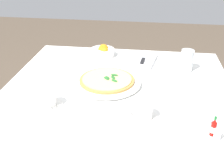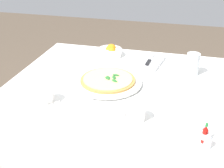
# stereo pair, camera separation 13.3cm
# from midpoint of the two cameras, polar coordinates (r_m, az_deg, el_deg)

# --- Properties ---
(dining_table) EXTENTS (1.12, 1.12, 0.76)m
(dining_table) POSITION_cam_midpoint_polar(r_m,az_deg,el_deg) (1.38, 3.66, -6.48)
(dining_table) COLOR white
(dining_table) RESTS_ON ground_plane
(pizza_plate) EXTENTS (0.34, 0.34, 0.02)m
(pizza_plate) POSITION_cam_midpoint_polar(r_m,az_deg,el_deg) (1.37, 1.91, 0.38)
(pizza_plate) COLOR white
(pizza_plate) RESTS_ON dining_table
(pizza) EXTENTS (0.27, 0.27, 0.02)m
(pizza) POSITION_cam_midpoint_polar(r_m,az_deg,el_deg) (1.36, 1.93, 0.90)
(pizza) COLOR #C68E47
(pizza) RESTS_ON pizza_plate
(coffee_cup_back_corner) EXTENTS (0.13, 0.13, 0.07)m
(coffee_cup_back_corner) POSITION_cam_midpoint_polar(r_m,az_deg,el_deg) (1.23, -10.90, -2.55)
(coffee_cup_back_corner) COLOR white
(coffee_cup_back_corner) RESTS_ON dining_table
(coffee_cup_far_right) EXTENTS (0.13, 0.13, 0.07)m
(coffee_cup_far_right) POSITION_cam_midpoint_polar(r_m,az_deg,el_deg) (1.10, 8.44, -6.24)
(coffee_cup_far_right) COLOR white
(coffee_cup_far_right) RESTS_ON dining_table
(water_glass_near_left) EXTENTS (0.07, 0.07, 0.12)m
(water_glass_near_left) POSITION_cam_midpoint_polar(r_m,az_deg,el_deg) (1.53, 18.86, 3.63)
(water_glass_near_left) COLOR white
(water_glass_near_left) RESTS_ON dining_table
(napkin_folded) EXTENTS (0.24, 0.17, 0.02)m
(napkin_folded) POSITION_cam_midpoint_polar(r_m,az_deg,el_deg) (1.63, 10.25, 4.56)
(napkin_folded) COLOR white
(napkin_folded) RESTS_ON dining_table
(dinner_knife) EXTENTS (0.20, 0.04, 0.01)m
(dinner_knife) POSITION_cam_midpoint_polar(r_m,az_deg,el_deg) (1.62, 10.31, 5.05)
(dinner_knife) COLOR silver
(dinner_knife) RESTS_ON napkin_folded
(citrus_bowl) EXTENTS (0.15, 0.15, 0.07)m
(citrus_bowl) POSITION_cam_midpoint_polar(r_m,az_deg,el_deg) (1.71, 1.87, 6.77)
(citrus_bowl) COLOR white
(citrus_bowl) RESTS_ON dining_table
(hot_sauce_bottle) EXTENTS (0.02, 0.02, 0.08)m
(hot_sauce_bottle) POSITION_cam_midpoint_polar(r_m,az_deg,el_deg) (1.06, 22.34, -9.88)
(hot_sauce_bottle) COLOR #B7140F
(hot_sauce_bottle) RESTS_ON dining_table
(salt_shaker) EXTENTS (0.03, 0.03, 0.06)m
(salt_shaker) POSITION_cam_midpoint_polar(r_m,az_deg,el_deg) (1.09, 21.59, -9.32)
(salt_shaker) COLOR white
(salt_shaker) RESTS_ON dining_table
(pepper_shaker) EXTENTS (0.03, 0.03, 0.06)m
(pepper_shaker) POSITION_cam_midpoint_polar(r_m,az_deg,el_deg) (1.04, 22.95, -11.25)
(pepper_shaker) COLOR white
(pepper_shaker) RESTS_ON dining_table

